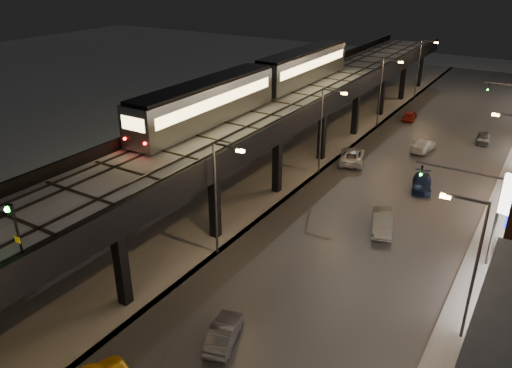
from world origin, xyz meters
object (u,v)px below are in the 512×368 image
Objects in this scene: car_mid_silver at (352,156)px; car_mid_dark at (423,146)px; car_onc_red at (483,138)px; subway_train at (262,81)px; rail_signal at (14,223)px; car_onc_white at (422,184)px; car_onc_silver at (382,223)px; car_near_white at (224,333)px; car_far_white at (410,116)px.

car_mid_dark is (5.74, 7.67, -0.08)m from car_mid_silver.
car_mid_dark is 1.26× the size of car_onc_red.
car_mid_dark is at bearing 35.47° from subway_train.
rail_signal is 0.78× the size of car_onc_white.
subway_train is at bearing -146.68° from car_onc_red.
car_onc_silver is at bearing -104.15° from car_onc_red.
subway_train is 31.36m from car_near_white.
car_mid_silver is (-4.17, 30.33, 0.09)m from car_near_white.
subway_train is 19.63m from car_onc_white.
car_near_white is at bearing -112.34° from car_onc_white.
rail_signal reaches higher than car_onc_silver.
car_near_white reaches higher than car_onc_white.
car_near_white is (13.75, -27.08, -7.84)m from subway_train.
car_onc_white is at bearing 71.17° from rail_signal.
car_near_white is 0.87× the size of car_mid_dark.
rail_signal is at bearing -112.53° from car_onc_red.
car_onc_red is at bearing 64.55° from car_onc_silver.
car_onc_white is (8.40, -3.01, -0.13)m from car_mid_silver.
car_onc_silver is at bearing -28.95° from subway_train.
rail_signal is 0.88× the size of car_far_white.
car_mid_silver is (3.18, 36.98, -8.25)m from rail_signal.
car_onc_white is at bearing 142.42° from car_mid_silver.
car_mid_dark is at bearing -144.65° from car_mid_silver.
subway_train is at bearing 167.21° from car_onc_white.
car_onc_red is (2.80, 17.32, -0.00)m from car_onc_white.
car_mid_silver is 8.93m from car_onc_white.
car_mid_dark is 1.02× the size of car_onc_silver.
car_onc_white is (17.98, 0.23, -7.87)m from subway_train.
car_onc_white reaches higher than car_onc_red.
car_onc_silver is (1.99, -20.49, 0.08)m from car_mid_dark.
subway_train is 10.56× the size of car_onc_red.
car_mid_dark is at bearing -136.29° from car_onc_red.
car_onc_silver is 9.83m from car_onc_white.
car_onc_white is at bearing 103.03° from car_far_white.
subway_train is 8.94× the size of car_onc_white.
car_near_white is 45.18m from car_onc_red.
subway_train is at bearing 132.89° from car_onc_silver.
rail_signal reaches higher than car_onc_red.
car_far_white is 32.41m from car_onc_silver.
car_near_white is at bearing -119.67° from car_onc_silver.
car_near_white is at bearing 88.01° from car_far_white.
car_mid_silver is at bearing -134.92° from car_onc_red.
rail_signal is 0.73× the size of car_mid_dark.
subway_train is at bearing 0.88° from car_mid_silver.
car_near_white is at bearing 79.99° from car_mid_silver.
car_near_white is 1.10× the size of car_onc_red.
car_mid_silver reaches higher than car_far_white.
car_mid_dark is 20.59m from car_onc_silver.
car_mid_silver is 9.58m from car_mid_dark.
car_far_white is at bearing 83.86° from car_onc_silver.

